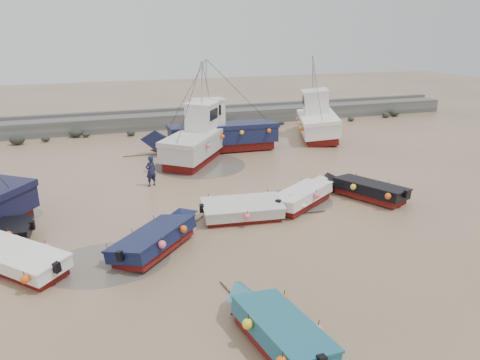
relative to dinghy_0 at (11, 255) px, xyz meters
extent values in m
plane|color=tan|center=(7.38, 0.85, -0.54)|extent=(120.00, 120.00, 0.00)
cube|color=#61615C|center=(7.38, 22.85, 0.06)|extent=(60.00, 2.20, 1.20)
cube|color=#61615C|center=(7.38, 24.06, 0.78)|extent=(60.00, 0.60, 0.25)
ellipsoid|color=black|center=(12.48, 19.87, -0.25)|extent=(0.84, 0.86, 0.51)
ellipsoid|color=black|center=(15.17, 21.41, -0.20)|extent=(0.98, 1.07, 0.72)
ellipsoid|color=black|center=(21.54, 20.38, -0.27)|extent=(0.78, 0.90, 0.59)
ellipsoid|color=black|center=(30.41, 20.64, -0.30)|extent=(0.68, 0.72, 0.52)
ellipsoid|color=black|center=(26.30, 20.12, -0.33)|extent=(0.60, 0.70, 0.31)
ellipsoid|color=black|center=(2.30, 21.31, -0.19)|extent=(0.99, 0.80, 0.58)
ellipsoid|color=black|center=(19.57, 20.61, -0.35)|extent=(0.54, 0.46, 0.30)
ellipsoid|color=black|center=(17.06, 20.82, -0.33)|extent=(0.61, 0.47, 0.46)
ellipsoid|color=black|center=(31.66, 20.99, -0.22)|extent=(0.92, 0.97, 0.58)
ellipsoid|color=black|center=(3.07, 21.12, -0.33)|extent=(0.61, 0.53, 0.32)
ellipsoid|color=black|center=(18.37, 21.45, -0.31)|extent=(0.67, 0.55, 0.43)
ellipsoid|color=black|center=(-1.80, 20.19, -0.16)|extent=(1.09, 0.88, 0.72)
ellipsoid|color=black|center=(0.13, 20.50, -0.31)|extent=(0.65, 0.60, 0.37)
ellipsoid|color=black|center=(16.84, 20.24, -0.23)|extent=(0.88, 0.64, 0.62)
ellipsoid|color=black|center=(6.45, 20.44, -0.32)|extent=(0.64, 0.62, 0.48)
ellipsoid|color=black|center=(15.22, 21.27, -0.35)|extent=(0.55, 0.45, 0.29)
cylinder|color=#60584D|center=(3.23, -0.70, -0.54)|extent=(4.69, 4.69, 0.01)
cylinder|color=#60584D|center=(12.59, 2.89, -0.54)|extent=(3.63, 3.63, 0.01)
cylinder|color=#60584D|center=(9.62, 10.65, -0.54)|extent=(5.73, 5.73, 0.01)
cube|color=maroon|center=(0.25, -0.27, -0.39)|extent=(3.42, 3.60, 0.30)
cube|color=white|center=(0.25, -0.27, -0.02)|extent=(3.77, 3.94, 0.45)
cube|color=brown|center=(0.25, -0.27, 0.15)|extent=(3.12, 3.28, 0.10)
cube|color=white|center=(0.25, -0.27, 0.24)|extent=(3.87, 4.05, 0.07)
cube|color=black|center=(1.65, -1.82, 0.16)|extent=(0.28, 0.28, 0.35)
sphere|color=#EF5C15|center=(0.68, -2.02, 0.09)|extent=(0.30, 0.30, 0.30)
sphere|color=#EF5C15|center=(1.24, -0.09, 0.09)|extent=(0.30, 0.30, 0.30)
sphere|color=#EF5C15|center=(-0.18, 1.48, 0.09)|extent=(0.30, 0.30, 0.30)
cube|color=maroon|center=(5.08, -0.35, -0.39)|extent=(3.41, 3.50, 0.30)
cube|color=#111839|center=(5.08, -0.35, -0.02)|extent=(3.77, 3.86, 0.45)
pyramid|color=#111839|center=(6.60, 1.26, 0.43)|extent=(1.69, 1.65, 0.90)
cube|color=brown|center=(5.08, -0.35, 0.15)|extent=(3.12, 3.20, 0.10)
cube|color=#111839|center=(5.08, -0.35, 0.24)|extent=(3.87, 3.96, 0.07)
cube|color=black|center=(3.74, -1.78, 0.16)|extent=(0.28, 0.28, 0.35)
cylinder|color=black|center=(7.23, 1.93, -0.51)|extent=(1.40, 1.48, 0.04)
sphere|color=#EF5C15|center=(3.37, -0.79, 0.09)|extent=(0.30, 0.30, 0.30)
sphere|color=#EF5C15|center=(5.26, -1.54, 0.09)|extent=(0.30, 0.30, 0.30)
sphere|color=#EF5C15|center=(4.39, 0.29, 0.09)|extent=(0.30, 0.30, 0.30)
sphere|color=#EF5C15|center=(6.28, -0.46, 0.09)|extent=(0.30, 0.30, 0.30)
sphere|color=#EF5C15|center=(5.41, 1.38, 0.09)|extent=(0.30, 0.30, 0.30)
cube|color=maroon|center=(7.34, -7.15, -0.39)|extent=(1.67, 3.12, 0.30)
cube|color=#1C596C|center=(7.34, -7.15, -0.02)|extent=(1.92, 3.37, 0.45)
pyramid|color=#1C596C|center=(7.05, -5.23, 0.43)|extent=(1.55, 0.92, 0.90)
cube|color=brown|center=(7.34, -7.15, 0.15)|extent=(1.56, 2.83, 0.10)
cube|color=#1C596C|center=(7.34, -7.15, 0.24)|extent=(1.99, 3.45, 0.07)
cylinder|color=black|center=(6.92, -4.39, -0.51)|extent=(0.34, 1.98, 0.04)
sphere|color=#EF5C15|center=(8.25, -7.44, 0.09)|extent=(0.30, 0.30, 0.30)
sphere|color=#EF5C15|center=(6.44, -6.86, 0.09)|extent=(0.30, 0.30, 0.30)
sphere|color=#EF5C15|center=(7.99, -5.77, 0.09)|extent=(0.30, 0.30, 0.30)
cube|color=maroon|center=(12.54, 2.21, -0.39)|extent=(3.60, 2.98, 0.30)
cube|color=white|center=(12.54, 2.21, -0.02)|extent=(3.94, 3.30, 0.45)
pyramid|color=white|center=(14.39, 3.44, 0.43)|extent=(1.41, 1.61, 0.90)
cube|color=brown|center=(12.54, 2.21, 0.15)|extent=(3.28, 2.73, 0.10)
cube|color=white|center=(12.54, 2.21, 0.24)|extent=(4.04, 3.40, 0.07)
cube|color=black|center=(10.91, 1.12, 0.16)|extent=(0.27, 0.28, 0.35)
cylinder|color=black|center=(15.16, 3.96, -0.51)|extent=(1.69, 1.14, 0.04)
sphere|color=#EF5C15|center=(10.82, 2.09, 0.09)|extent=(0.30, 0.30, 0.30)
sphere|color=#EF5C15|center=(13.01, 1.50, 0.09)|extent=(0.30, 0.30, 0.30)
sphere|color=#EF5C15|center=(13.31, 3.75, 0.09)|extent=(0.30, 0.30, 0.30)
cube|color=black|center=(0.58, 2.21, 0.16)|extent=(0.20, 0.24, 0.35)
sphere|color=#EF5C15|center=(0.02, 1.38, 0.09)|extent=(0.30, 0.30, 0.30)
sphere|color=#EF5C15|center=(-0.58, 3.20, 0.09)|extent=(0.30, 0.30, 0.30)
cube|color=maroon|center=(9.30, 1.62, -0.39)|extent=(3.41, 1.74, 0.30)
cube|color=beige|center=(9.30, 1.62, -0.02)|extent=(3.68, 2.01, 0.45)
pyramid|color=beige|center=(11.39, 1.38, 0.43)|extent=(0.89, 1.69, 0.90)
cube|color=brown|center=(9.30, 1.62, 0.15)|extent=(3.09, 1.63, 0.10)
cube|color=beige|center=(9.30, 1.62, 0.24)|extent=(3.77, 2.08, 0.07)
cube|color=black|center=(7.47, 1.83, 0.16)|extent=(0.20, 0.24, 0.35)
cylinder|color=black|center=(12.28, 1.27, -0.51)|extent=(1.99, 0.27, 0.04)
sphere|color=#EF5C15|center=(8.02, 2.70, 0.09)|extent=(0.30, 0.30, 0.30)
sphere|color=#EF5C15|center=(9.19, 0.70, 0.09)|extent=(0.30, 0.30, 0.30)
sphere|color=#EF5C15|center=(10.80, 2.38, 0.09)|extent=(0.30, 0.30, 0.30)
cube|color=maroon|center=(16.25, 2.01, -0.39)|extent=(2.64, 3.55, 0.30)
cube|color=black|center=(16.25, 2.01, -0.02)|extent=(2.96, 3.87, 0.45)
pyramid|color=black|center=(15.31, 3.91, 0.43)|extent=(1.71, 1.33, 0.90)
cube|color=brown|center=(16.25, 2.01, 0.15)|extent=(2.43, 3.22, 0.10)
cube|color=black|center=(16.25, 2.01, 0.24)|extent=(3.05, 3.97, 0.07)
cube|color=black|center=(17.06, 0.34, 0.16)|extent=(0.28, 0.26, 0.35)
cylinder|color=black|center=(14.92, 4.71, -0.51)|extent=(0.92, 1.81, 0.04)
sphere|color=#EF5C15|center=(16.06, 0.35, 0.09)|extent=(0.30, 0.30, 0.30)
sphere|color=#EF5C15|center=(17.26, 1.98, 0.09)|extent=(0.30, 0.30, 0.30)
sphere|color=#EF5C15|center=(15.23, 2.03, 0.09)|extent=(0.30, 0.30, 0.30)
sphere|color=#EF5C15|center=(16.44, 3.67, 0.09)|extent=(0.30, 0.30, 0.30)
sphere|color=#FF657E|center=(-0.55, 5.81, 0.84)|extent=(0.30, 0.30, 0.30)
cube|color=maroon|center=(9.71, 11.83, -0.27)|extent=(5.25, 6.26, 0.55)
cube|color=beige|center=(9.71, 11.83, 0.48)|extent=(5.80, 6.84, 0.95)
pyramid|color=beige|center=(11.99, 15.02, 1.18)|extent=(2.71, 2.50, 1.40)
cube|color=brown|center=(9.71, 11.83, 1.00)|extent=(5.64, 6.66, 0.08)
cube|color=beige|center=(9.71, 11.83, 1.14)|extent=(5.93, 6.99, 0.30)
cube|color=white|center=(10.24, 12.58, 2.11)|extent=(2.48, 2.57, 1.70)
cube|color=white|center=(10.24, 12.58, 3.02)|extent=(2.68, 2.77, 0.12)
cube|color=black|center=(10.83, 13.41, 2.36)|extent=(1.15, 0.84, 0.68)
cylinder|color=#B7B7B2|center=(10.24, 12.58, 4.38)|extent=(0.10, 0.10, 2.60)
cylinder|color=black|center=(12.63, 15.93, -0.51)|extent=(1.78, 2.47, 0.05)
sphere|color=#FF657E|center=(7.11, 10.38, 0.84)|extent=(0.30, 0.30, 0.30)
sphere|color=#FF657E|center=(9.96, 9.99, 0.84)|extent=(0.30, 0.30, 0.30)
sphere|color=#FF657E|center=(8.67, 12.57, 0.84)|extent=(0.30, 0.30, 0.30)
sphere|color=#FF657E|center=(11.52, 12.18, 0.84)|extent=(0.30, 0.30, 0.30)
sphere|color=#FF657E|center=(10.23, 14.75, 0.84)|extent=(0.30, 0.30, 0.30)
cube|color=maroon|center=(12.09, 13.79, -0.27)|extent=(6.94, 2.55, 0.55)
cube|color=#13193A|center=(12.09, 13.79, 0.48)|extent=(7.45, 2.97, 0.95)
pyramid|color=#13193A|center=(7.86, 13.97, 1.18)|extent=(1.54, 2.72, 1.40)
cube|color=brown|center=(12.09, 13.79, 1.00)|extent=(7.28, 2.86, 0.08)
cube|color=#13193A|center=(12.09, 13.79, 1.14)|extent=(7.62, 3.03, 0.30)
cube|color=white|center=(11.08, 13.84, 2.11)|extent=(2.08, 1.95, 1.70)
cube|color=white|center=(11.08, 13.84, 3.02)|extent=(2.24, 2.10, 0.12)
cube|color=black|center=(10.07, 13.88, 2.36)|extent=(0.12, 1.58, 0.68)
cylinder|color=#B7B7B2|center=(11.08, 13.84, 4.38)|extent=(0.10, 0.10, 2.60)
cylinder|color=black|center=(6.71, 14.02, -0.51)|extent=(3.00, 0.18, 0.05)
sphere|color=#FF657E|center=(14.94, 12.22, 0.84)|extent=(0.30, 0.30, 0.30)
sphere|color=#FF657E|center=(14.09, 15.16, 0.84)|extent=(0.30, 0.30, 0.30)
sphere|color=#FF657E|center=(13.00, 12.30, 0.84)|extent=(0.30, 0.30, 0.30)
sphere|color=#FF657E|center=(12.15, 15.24, 0.84)|extent=(0.30, 0.30, 0.30)
sphere|color=#FF657E|center=(11.05, 12.38, 0.84)|extent=(0.30, 0.30, 0.30)
sphere|color=#FF657E|center=(10.20, 15.33, 0.84)|extent=(0.30, 0.30, 0.30)
sphere|color=#FF657E|center=(9.10, 12.47, 0.84)|extent=(0.30, 0.30, 0.30)
cube|color=maroon|center=(20.22, 14.89, -0.27)|extent=(4.14, 6.20, 0.55)
cube|color=white|center=(20.22, 14.89, 0.48)|extent=(4.66, 6.73, 0.95)
pyramid|color=white|center=(21.53, 18.30, 1.18)|extent=(2.95, 2.26, 1.40)
cube|color=brown|center=(20.22, 14.89, 1.00)|extent=(4.51, 6.57, 0.08)
cube|color=white|center=(20.22, 14.89, 1.14)|extent=(4.76, 6.88, 0.30)
cube|color=white|center=(20.53, 15.68, 2.11)|extent=(2.42, 2.52, 1.70)
cube|color=white|center=(20.53, 15.68, 3.02)|extent=(2.61, 2.72, 0.12)
cube|color=black|center=(20.89, 16.63, 2.36)|extent=(1.47, 0.60, 0.68)
cylinder|color=#B7B7B2|center=(20.53, 15.68, 4.38)|extent=(0.10, 0.10, 2.60)
cylinder|color=black|center=(21.92, 19.31, -0.51)|extent=(1.12, 2.82, 0.05)
sphere|color=#FF657E|center=(18.01, 13.09, 0.84)|extent=(0.30, 0.30, 0.30)
sphere|color=#FF657E|center=(21.02, 12.99, 0.84)|extent=(0.30, 0.30, 0.30)
sphere|color=#FF657E|center=(18.72, 14.94, 0.84)|extent=(0.30, 0.30, 0.30)
sphere|color=#FF657E|center=(21.73, 14.84, 0.84)|extent=(0.30, 0.30, 0.30)
sphere|color=#FF657E|center=(19.42, 16.78, 0.84)|extent=(0.30, 0.30, 0.30)
sphere|color=#FF657E|center=(22.44, 16.69, 0.84)|extent=(0.30, 0.30, 0.30)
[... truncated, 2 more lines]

